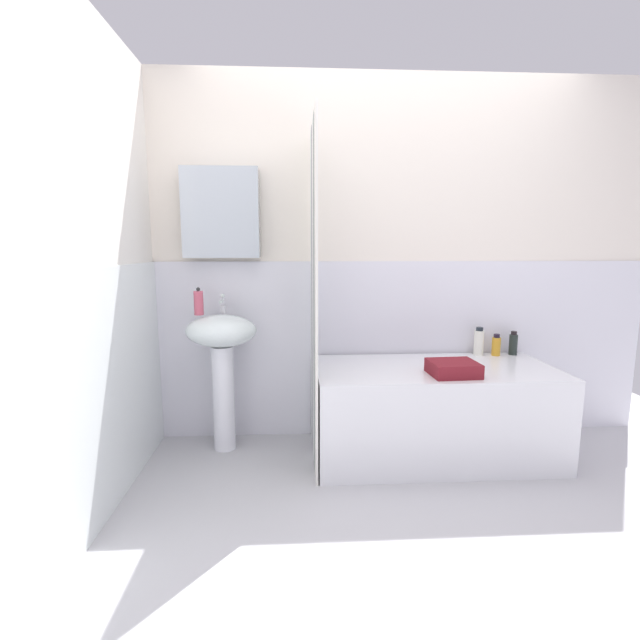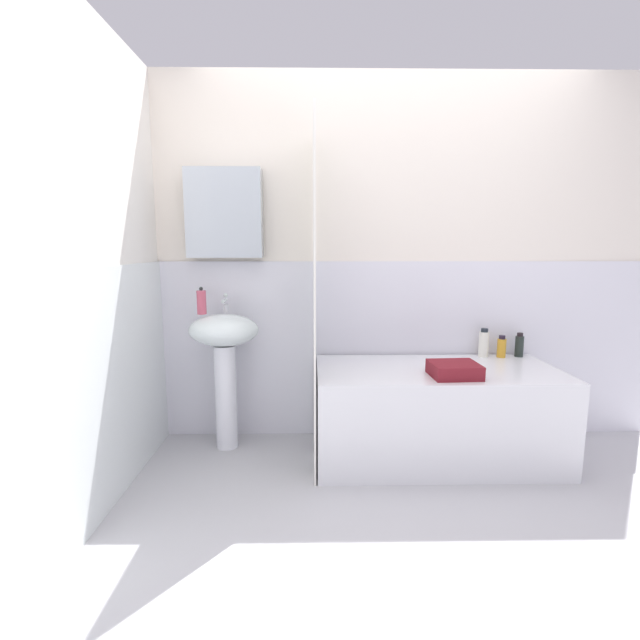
# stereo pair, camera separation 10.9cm
# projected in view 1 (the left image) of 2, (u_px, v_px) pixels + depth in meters

# --- Properties ---
(ground_plane) EXTENTS (4.80, 5.60, 0.04)m
(ground_plane) POSITION_uv_depth(u_px,v_px,m) (438.00, 546.00, 2.05)
(ground_plane) COLOR #B7B6BA
(wall_back_tiled) EXTENTS (3.60, 0.18, 2.40)m
(wall_back_tiled) POSITION_uv_depth(u_px,v_px,m) (378.00, 270.00, 3.11)
(wall_back_tiled) COLOR white
(wall_back_tiled) RESTS_ON ground_plane
(wall_left_tiled) EXTENTS (0.07, 1.81, 2.40)m
(wall_left_tiled) POSITION_uv_depth(u_px,v_px,m) (90.00, 286.00, 2.12)
(wall_left_tiled) COLOR white
(wall_left_tiled) RESTS_ON ground_plane
(sink) EXTENTS (0.44, 0.34, 0.88)m
(sink) POSITION_uv_depth(u_px,v_px,m) (222.00, 352.00, 2.90)
(sink) COLOR white
(sink) RESTS_ON ground_plane
(faucet) EXTENTS (0.03, 0.12, 0.12)m
(faucet) POSITION_uv_depth(u_px,v_px,m) (222.00, 304.00, 2.93)
(faucet) COLOR silver
(faucet) RESTS_ON sink
(soap_dispenser) EXTENTS (0.06, 0.06, 0.17)m
(soap_dispenser) POSITION_uv_depth(u_px,v_px,m) (199.00, 303.00, 2.86)
(soap_dispenser) COLOR #C85268
(soap_dispenser) RESTS_ON sink
(bathtub) EXTENTS (1.46, 0.71, 0.57)m
(bathtub) POSITION_uv_depth(u_px,v_px,m) (433.00, 411.00, 2.87)
(bathtub) COLOR white
(bathtub) RESTS_ON ground_plane
(shower_curtain) EXTENTS (0.01, 0.71, 2.00)m
(shower_curtain) POSITION_uv_depth(u_px,v_px,m) (314.00, 298.00, 2.71)
(shower_curtain) COLOR white
(shower_curtain) RESTS_ON ground_plane
(conditioner_bottle) EXTENTS (0.06, 0.06, 0.16)m
(conditioner_bottle) POSITION_uv_depth(u_px,v_px,m) (513.00, 344.00, 3.13)
(conditioner_bottle) COLOR #232C28
(conditioner_bottle) RESTS_ON bathtub
(body_wash_bottle) EXTENTS (0.06, 0.06, 0.15)m
(body_wash_bottle) POSITION_uv_depth(u_px,v_px,m) (496.00, 346.00, 3.11)
(body_wash_bottle) COLOR gold
(body_wash_bottle) RESTS_ON bathtub
(lotion_bottle) EXTENTS (0.06, 0.06, 0.19)m
(lotion_bottle) POSITION_uv_depth(u_px,v_px,m) (479.00, 342.00, 3.12)
(lotion_bottle) COLOR white
(lotion_bottle) RESTS_ON bathtub
(towel_folded) EXTENTS (0.28, 0.24, 0.08)m
(towel_folded) POSITION_uv_depth(u_px,v_px,m) (453.00, 368.00, 2.64)
(towel_folded) COLOR maroon
(towel_folded) RESTS_ON bathtub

